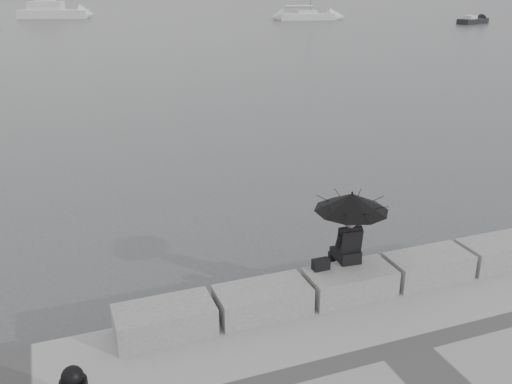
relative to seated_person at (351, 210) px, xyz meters
name	(u,v)px	position (x,y,z in m)	size (l,w,h in m)	color
ground	(336,305)	(-0.12, 0.14, -2.04)	(360.00, 360.00, 0.00)	#404244
stone_block_far_left	(165,320)	(-3.52, -0.31, -1.29)	(1.60, 0.80, 0.50)	slate
stone_block_left	(262,300)	(-1.82, -0.31, -1.29)	(1.60, 0.80, 0.50)	slate
stone_block_centre	(350,283)	(-0.12, -0.31, -1.29)	(1.60, 0.80, 0.50)	slate
stone_block_right	(428,267)	(1.58, -0.31, -1.29)	(1.60, 0.80, 0.50)	slate
stone_block_far_right	(499,252)	(3.28, -0.31, -1.29)	(1.60, 0.80, 0.50)	slate
seated_person	(351,210)	(0.00, 0.00, 0.00)	(1.34, 1.34, 1.39)	black
bag	(321,264)	(-0.61, -0.08, -0.94)	(0.30, 0.17, 0.20)	black
sailboat_right	(307,16)	(28.82, 62.41, -1.51)	(7.45, 4.22, 12.90)	silver
motor_cruiser	(53,11)	(-2.16, 77.07, -1.15)	(9.53, 5.70, 4.50)	silver
small_motorboat	(473,21)	(45.29, 50.09, -1.72)	(4.69, 2.81, 1.10)	black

